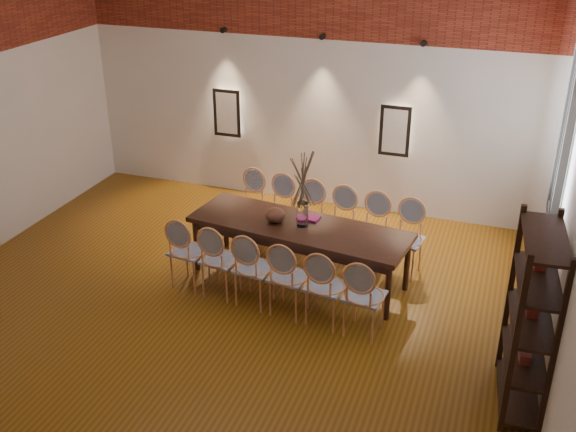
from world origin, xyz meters
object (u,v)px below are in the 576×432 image
(chair_near_e, at_px, (326,286))
(chair_far_c, at_px, (307,219))
(chair_near_b, at_px, (221,259))
(chair_far_a, at_px, (248,206))
(book, at_px, (309,218))
(chair_near_f, at_px, (365,296))
(chair_far_f, at_px, (405,240))
(dining_table, at_px, (299,252))
(chair_far_d, at_px, (338,226))
(vase, at_px, (302,214))
(chair_far_e, at_px, (371,233))
(bowl, at_px, (275,215))
(chair_near_a, at_px, (189,251))
(chair_near_d, at_px, (289,277))
(chair_far_b, at_px, (277,213))
(shelving_rack, at_px, (531,320))
(chair_near_c, at_px, (254,268))

(chair_near_e, xyz_separation_m, chair_far_c, (-0.71, 1.52, 0.00))
(chair_near_b, distance_m, chair_far_a, 1.49)
(book, bearing_deg, chair_near_f, -47.37)
(chair_near_b, relative_size, chair_near_e, 1.00)
(chair_far_f, bearing_deg, dining_table, 32.45)
(chair_far_d, distance_m, vase, 0.85)
(chair_far_e, bearing_deg, bowl, 38.18)
(chair_near_b, height_order, chair_near_f, same)
(chair_near_b, height_order, bowl, chair_near_b)
(chair_near_a, relative_size, chair_near_d, 1.00)
(chair_near_a, xyz_separation_m, chair_near_e, (1.78, -0.22, 0.00))
(dining_table, xyz_separation_m, chair_far_e, (0.75, 0.62, 0.09))
(chair_far_c, bearing_deg, bowl, 84.52)
(chair_near_d, relative_size, vase, 3.13)
(chair_near_a, distance_m, chair_far_b, 1.49)
(chair_near_e, relative_size, chair_far_f, 1.00)
(dining_table, height_order, chair_far_a, chair_far_a)
(chair_near_f, height_order, chair_far_f, same)
(chair_near_f, bearing_deg, bowl, 154.96)
(chair_far_a, height_order, chair_far_c, same)
(chair_near_a, bearing_deg, chair_near_d, -0.00)
(chair_near_e, xyz_separation_m, book, (-0.52, 0.99, 0.30))
(chair_far_e, xyz_separation_m, chair_far_f, (0.44, -0.06, 0.00))
(chair_far_a, distance_m, shelving_rack, 4.34)
(chair_near_d, bearing_deg, vase, 104.18)
(chair_near_d, relative_size, chair_far_b, 1.00)
(chair_far_a, xyz_separation_m, bowl, (0.72, -0.86, 0.37))
(chair_near_b, height_order, chair_far_b, same)
(chair_near_e, distance_m, vase, 1.04)
(chair_near_f, bearing_deg, book, 139.75)
(chair_far_f, xyz_separation_m, vase, (-1.16, -0.57, 0.43))
(chair_far_f, distance_m, bowl, 1.65)
(chair_near_c, distance_m, chair_near_e, 0.90)
(chair_near_a, relative_size, chair_far_b, 1.00)
(chair_near_c, bearing_deg, chair_far_c, 90.00)
(chair_near_b, relative_size, book, 3.62)
(chair_near_b, bearing_deg, chair_far_a, 107.46)
(chair_near_a, distance_m, chair_far_a, 1.42)
(chair_near_b, distance_m, chair_near_c, 0.45)
(chair_near_c, distance_m, chair_far_b, 1.49)
(chair_near_a, xyz_separation_m, chair_near_d, (1.33, -0.17, 0.00))
(chair_near_a, distance_m, chair_near_c, 0.90)
(chair_near_e, height_order, chair_far_c, same)
(vase, bearing_deg, chair_near_f, -40.61)
(dining_table, bearing_deg, chair_far_d, 72.54)
(chair_near_a, relative_size, chair_far_d, 1.00)
(chair_near_d, bearing_deg, shelving_rack, -7.79)
(chair_far_f, bearing_deg, bowl, 28.27)
(chair_near_a, height_order, book, chair_near_a)
(chair_near_a, xyz_separation_m, chair_far_a, (0.18, 1.41, 0.00))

